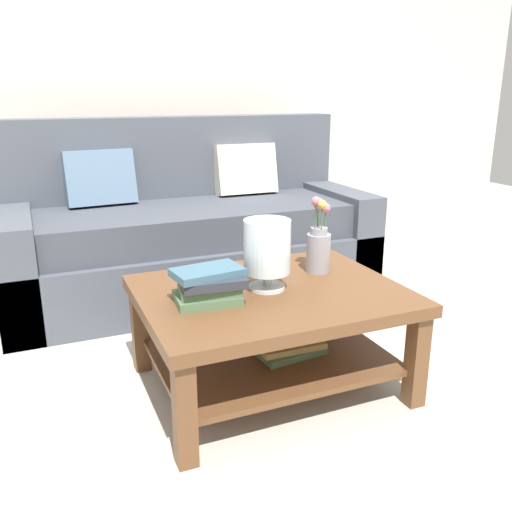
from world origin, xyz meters
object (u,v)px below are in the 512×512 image
object	(u,v)px
glass_hurricane_vase	(267,249)
flower_pitcher	(319,245)
couch	(189,234)
coffee_table	(271,317)
book_stack_main	(209,285)

from	to	relation	value
glass_hurricane_vase	flower_pitcher	size ratio (longest dim) A/B	0.84
couch	coffee_table	size ratio (longest dim) A/B	2.07
couch	flower_pitcher	world-z (taller)	couch
couch	book_stack_main	bearing A→B (deg)	-102.83
couch	coffee_table	xyz separation A→B (m)	(-0.02, -1.28, -0.05)
couch	flower_pitcher	size ratio (longest dim) A/B	6.35
couch	book_stack_main	distance (m)	1.34
coffee_table	book_stack_main	world-z (taller)	book_stack_main
couch	coffee_table	distance (m)	1.28
couch	glass_hurricane_vase	distance (m)	1.29
book_stack_main	flower_pitcher	size ratio (longest dim) A/B	0.83
coffee_table	glass_hurricane_vase	size ratio (longest dim) A/B	3.66
coffee_table	book_stack_main	distance (m)	0.34
book_stack_main	glass_hurricane_vase	size ratio (longest dim) A/B	0.99
coffee_table	flower_pitcher	bearing A→B (deg)	23.49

